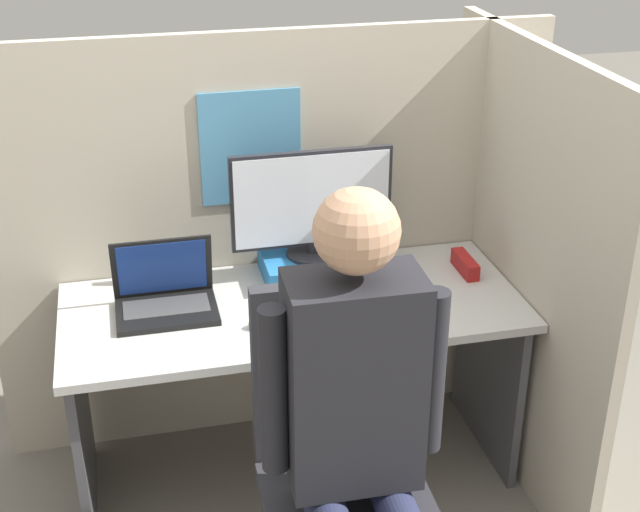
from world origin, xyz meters
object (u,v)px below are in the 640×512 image
(paper_box, at_px, (312,266))
(office_chair, at_px, (341,466))
(monitor, at_px, (312,203))
(stapler, at_px, (465,264))
(laptop, at_px, (165,298))
(person, at_px, (359,414))
(carrot_toy, at_px, (305,325))

(paper_box, xyz_separation_m, office_chair, (-0.11, -0.83, -0.21))
(monitor, distance_m, office_chair, 0.95)
(stapler, bearing_deg, laptop, -177.97)
(monitor, bearing_deg, paper_box, -90.00)
(laptop, height_order, office_chair, office_chair)
(office_chair, distance_m, person, 0.32)
(stapler, xyz_separation_m, carrot_toy, (-0.65, -0.27, -0.01))
(laptop, height_order, carrot_toy, laptop)
(laptop, distance_m, stapler, 1.06)
(office_chair, bearing_deg, paper_box, 82.67)
(carrot_toy, height_order, office_chair, office_chair)
(office_chair, relative_size, person, 0.74)
(stapler, height_order, office_chair, office_chair)
(carrot_toy, distance_m, office_chair, 0.51)
(paper_box, height_order, laptop, laptop)
(paper_box, distance_m, laptop, 0.54)
(person, bearing_deg, stapler, 54.28)
(office_chair, bearing_deg, stapler, 48.97)
(paper_box, relative_size, carrot_toy, 2.70)
(monitor, distance_m, stapler, 0.60)
(person, bearing_deg, paper_box, 83.99)
(monitor, height_order, laptop, monitor)
(monitor, height_order, carrot_toy, monitor)
(monitor, bearing_deg, person, -95.99)
(laptop, distance_m, office_chair, 0.85)
(laptop, xyz_separation_m, carrot_toy, (0.42, -0.23, -0.03))
(paper_box, height_order, person, person)
(stapler, distance_m, carrot_toy, 0.70)
(paper_box, xyz_separation_m, laptop, (-0.52, -0.13, 0.01))
(stapler, relative_size, office_chair, 0.16)
(person, bearing_deg, laptop, 116.08)
(paper_box, distance_m, person, 0.99)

